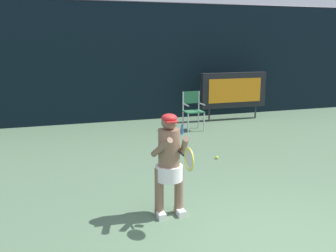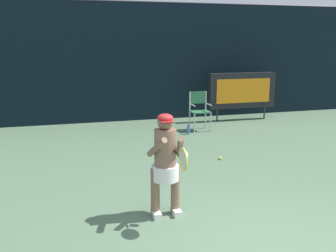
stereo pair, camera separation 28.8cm
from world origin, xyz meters
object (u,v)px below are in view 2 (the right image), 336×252
object	(u,v)px
tennis_ball_loose	(220,158)
umpire_chair	(199,108)
tennis_racket	(183,159)
water_bottle	(188,130)
tennis_player	(166,161)
scoreboard	(242,91)

from	to	relation	value
tennis_ball_loose	umpire_chair	bearing A→B (deg)	78.71
umpire_chair	tennis_ball_loose	xyz separation A→B (m)	(-0.56, -2.79, -0.58)
umpire_chair	tennis_racket	xyz separation A→B (m)	(-2.31, -5.57, 0.37)
water_bottle	tennis_player	bearing A→B (deg)	-112.60
umpire_chair	water_bottle	bearing A→B (deg)	-137.92
tennis_player	tennis_racket	xyz separation A→B (m)	(0.10, -0.48, 0.16)
water_bottle	tennis_player	world-z (taller)	tennis_player
umpire_chair	water_bottle	distance (m)	0.80
tennis_ball_loose	water_bottle	bearing A→B (deg)	87.89
umpire_chair	water_bottle	size ratio (longest dim) A/B	4.08
scoreboard	water_bottle	bearing A→B (deg)	-148.38
scoreboard	tennis_player	distance (m)	7.35
tennis_racket	tennis_ball_loose	distance (m)	3.42
water_bottle	tennis_ball_loose	size ratio (longest dim) A/B	3.90
tennis_ball_loose	tennis_player	bearing A→B (deg)	-128.98
tennis_player	water_bottle	bearing A→B (deg)	67.40
water_bottle	tennis_racket	distance (m)	5.53
scoreboard	tennis_racket	distance (m)	7.70
tennis_racket	water_bottle	bearing A→B (deg)	67.52
umpire_chair	tennis_ball_loose	size ratio (longest dim) A/B	15.88
umpire_chair	tennis_ball_loose	world-z (taller)	umpire_chair
scoreboard	tennis_racket	world-z (taller)	scoreboard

